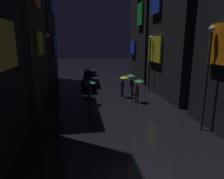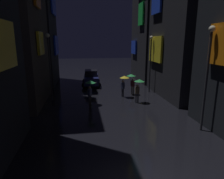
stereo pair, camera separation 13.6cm
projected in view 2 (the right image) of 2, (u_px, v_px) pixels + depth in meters
The scene contains 11 objects.
building_left_far at pixel (35, 6), 24.06m from camera, with size 4.25×7.01×19.00m.
building_right_mid at pixel (185, 8), 18.44m from camera, with size 4.25×8.17×16.71m.
building_right_far at pixel (154, 4), 26.16m from camera, with size 4.25×7.32×20.18m.
pedestrian_midstreet_centre_green at pixel (132, 79), 20.28m from camera, with size 0.90×0.90×2.12m.
pedestrian_far_right_green at pixel (139, 84), 17.53m from camera, with size 0.90×0.90×2.12m.
pedestrian_foreground_left_yellow at pixel (124, 80), 19.30m from camera, with size 0.90×0.90×2.12m.
pedestrian_foreground_right_green at pixel (90, 86), 16.92m from camera, with size 0.90×0.90×2.12m.
car_distant at pixel (91, 78), 24.69m from camera, with size 2.38×4.21×1.92m.
streetlamp_right_far at pixel (150, 58), 20.89m from camera, with size 0.36×0.36×5.91m.
streetlamp_left_far at pixel (49, 60), 17.84m from camera, with size 0.36×0.36×6.03m.
streetlamp_right_near at pixel (208, 69), 11.46m from camera, with size 0.36×0.36×6.20m.
Camera 2 is at (-2.16, -5.36, 5.35)m, focal length 32.00 mm.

